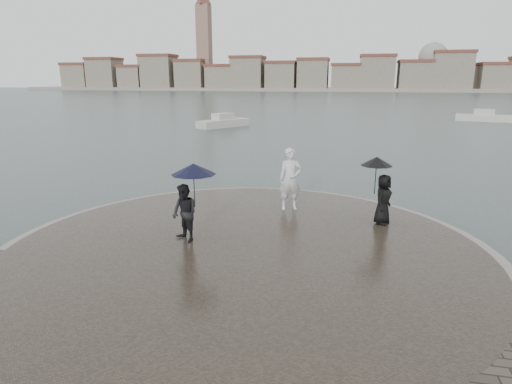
# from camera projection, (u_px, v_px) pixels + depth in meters

# --- Properties ---
(ground) EXTENTS (400.00, 400.00, 0.00)m
(ground) POSITION_uv_depth(u_px,v_px,m) (198.00, 339.00, 7.56)
(ground) COLOR #2B3835
(ground) RESTS_ON ground
(kerb_ring) EXTENTS (12.50, 12.50, 0.32)m
(kerb_ring) POSITION_uv_depth(u_px,v_px,m) (245.00, 254.00, 10.82)
(kerb_ring) COLOR gray
(kerb_ring) RESTS_ON ground
(quay_tip) EXTENTS (11.90, 11.90, 0.36)m
(quay_tip) POSITION_uv_depth(u_px,v_px,m) (245.00, 253.00, 10.81)
(quay_tip) COLOR #2D261E
(quay_tip) RESTS_ON ground
(statue) EXTENTS (0.83, 0.67, 1.99)m
(statue) POSITION_uv_depth(u_px,v_px,m) (290.00, 179.00, 13.65)
(statue) COLOR silver
(statue) RESTS_ON quay_tip
(visitor_left) EXTENTS (1.28, 1.15, 2.04)m
(visitor_left) POSITION_uv_depth(u_px,v_px,m) (188.00, 197.00, 10.90)
(visitor_left) COLOR black
(visitor_left) RESTS_ON quay_tip
(visitor_right) EXTENTS (1.06, 0.97, 1.95)m
(visitor_right) POSITION_uv_depth(u_px,v_px,m) (381.00, 188.00, 12.28)
(visitor_right) COLOR black
(visitor_right) RESTS_ON quay_tip
(far_skyline) EXTENTS (260.00, 20.00, 37.00)m
(far_skyline) POSITION_uv_depth(u_px,v_px,m) (328.00, 76.00, 159.21)
(far_skyline) COLOR gray
(far_skyline) RESTS_ON ground
(boats) EXTENTS (30.95, 15.63, 1.50)m
(boats) POSITION_uv_depth(u_px,v_px,m) (362.00, 120.00, 43.60)
(boats) COLOR #BCB8A9
(boats) RESTS_ON ground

